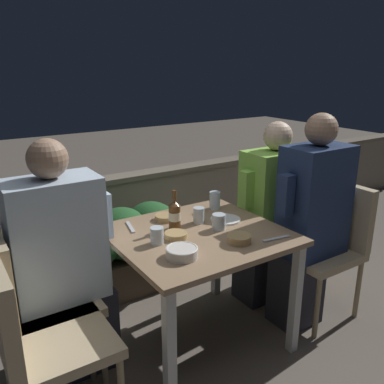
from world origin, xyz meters
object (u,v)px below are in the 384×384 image
chair_left_near (33,332)px  beer_bottle (175,214)px  chair_right_near (328,236)px  person_green_blouse (270,213)px  person_navy_jumper (309,222)px  chair_left_far (27,294)px  person_blue_shirt (65,263)px  chair_right_far (289,220)px

chair_left_near → beer_bottle: beer_bottle is taller
chair_left_near → chair_right_near: (1.84, -0.02, 0.00)m
chair_left_near → person_green_blouse: (1.64, 0.33, 0.09)m
chair_right_near → person_navy_jumper: person_navy_jumper is taller
chair_left_far → person_navy_jumper: size_ratio=0.66×
person_blue_shirt → chair_right_far: bearing=0.0°
person_navy_jumper → chair_right_far: (0.20, 0.34, -0.14)m
beer_bottle → person_blue_shirt: bearing=175.4°
chair_left_far → beer_bottle: beer_bottle is taller
chair_left_far → chair_right_far: same height
chair_right_near → chair_right_far: (0.00, 0.34, 0.00)m
chair_left_near → chair_right_far: 1.87m
person_green_blouse → chair_right_far: bearing=0.0°
chair_left_near → chair_left_far: bearing=82.6°
chair_left_far → chair_right_far: (1.80, 0.00, 0.00)m
chair_left_near → chair_right_near: bearing=-0.5°
chair_left_near → chair_right_far: size_ratio=1.00×
person_navy_jumper → beer_bottle: (-0.79, 0.29, 0.12)m
chair_left_far → beer_bottle: size_ratio=3.83×
chair_left_near → chair_right_near: same height
chair_right_near → person_navy_jumper: 0.24m
chair_left_near → chair_left_far: (0.04, 0.33, 0.00)m
chair_left_far → chair_right_near: size_ratio=1.00×
person_navy_jumper → person_green_blouse: bearing=90.4°
chair_right_far → person_green_blouse: bearing=-180.0°
chair_left_near → person_green_blouse: bearing=11.3°
person_blue_shirt → chair_right_near: bearing=-12.1°
person_green_blouse → beer_bottle: person_green_blouse is taller
chair_left_far → person_blue_shirt: bearing=0.0°
beer_bottle → chair_left_near: bearing=-162.0°
chair_left_near → person_navy_jumper: size_ratio=0.66×
person_blue_shirt → person_navy_jumper: (1.40, -0.34, 0.03)m
person_navy_jumper → chair_left_far: bearing=167.9°
chair_right_far → person_green_blouse: (-0.20, -0.00, 0.09)m
person_blue_shirt → chair_right_far: (1.60, 0.00, -0.11)m
chair_left_near → person_green_blouse: 1.68m
person_blue_shirt → chair_right_near: person_blue_shirt is taller
chair_right_near → chair_left_near: bearing=179.5°
person_blue_shirt → chair_right_far: person_blue_shirt is taller
chair_right_near → chair_right_far: 0.34m
chair_left_near → beer_bottle: size_ratio=3.83×
chair_left_near → chair_left_far: size_ratio=1.00×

